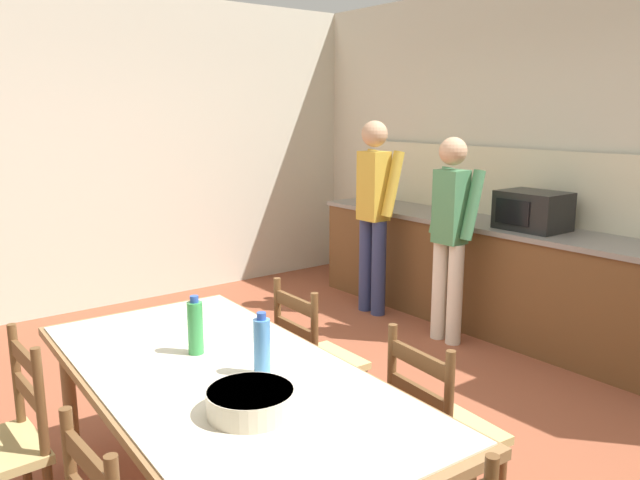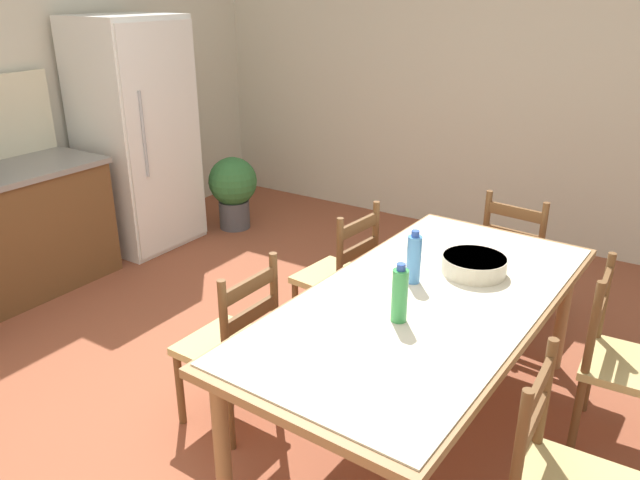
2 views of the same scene
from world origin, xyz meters
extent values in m
plane|color=brown|center=(0.00, 0.00, 0.00)|extent=(8.32, 8.32, 0.00)
cube|color=beige|center=(0.00, 2.66, 1.45)|extent=(6.52, 0.12, 2.90)
cube|color=beige|center=(-3.26, 0.00, 1.45)|extent=(0.12, 5.20, 2.90)
cube|color=brown|center=(-0.77, 2.23, 0.44)|extent=(3.30, 0.62, 0.87)
cube|color=gray|center=(-0.77, 2.23, 0.89)|extent=(3.34, 0.66, 0.04)
cube|color=#B7BCC1|center=(-1.52, 2.23, 0.90)|extent=(0.52, 0.38, 0.02)
cube|color=beige|center=(-0.77, 2.54, 1.21)|extent=(3.30, 0.03, 0.60)
cube|color=black|center=(-0.23, 2.21, 1.06)|extent=(0.50, 0.38, 0.30)
cube|color=black|center=(-0.28, 2.01, 1.06)|extent=(0.30, 0.01, 0.19)
cylinder|color=olive|center=(-0.60, -1.25, 0.35)|extent=(0.07, 0.07, 0.70)
cylinder|color=olive|center=(-0.57, -0.43, 0.35)|extent=(0.07, 0.07, 0.70)
cube|color=olive|center=(0.38, -0.88, 0.72)|extent=(2.18, 1.11, 0.04)
cube|color=beige|center=(0.38, -0.88, 0.75)|extent=(2.09, 1.06, 0.01)
cylinder|color=green|center=(0.12, -0.87, 0.87)|extent=(0.07, 0.07, 0.24)
cylinder|color=#2D51B2|center=(0.12, -0.87, 1.01)|extent=(0.04, 0.04, 0.03)
cylinder|color=#4C8ED6|center=(0.50, -0.75, 0.87)|extent=(0.07, 0.07, 0.24)
cylinder|color=#2D51B2|center=(0.50, -0.75, 1.01)|extent=(0.04, 0.04, 0.03)
cylinder|color=beige|center=(0.75, -0.97, 0.80)|extent=(0.32, 0.32, 0.09)
cylinder|color=beige|center=(0.75, -0.97, 0.83)|extent=(0.31, 0.31, 0.02)
cylinder|color=brown|center=(-0.32, -1.53, 0.21)|extent=(0.04, 0.04, 0.41)
cylinder|color=brown|center=(-0.32, -1.53, 0.68)|extent=(0.04, 0.04, 0.46)
cylinder|color=brown|center=(0.04, -1.52, 0.68)|extent=(0.04, 0.04, 0.46)
cube|color=brown|center=(-0.14, -1.53, 0.81)|extent=(0.36, 0.04, 0.07)
cube|color=brown|center=(-0.14, -1.53, 0.66)|extent=(0.36, 0.04, 0.07)
cylinder|color=brown|center=(0.74, 0.13, 0.21)|extent=(0.04, 0.04, 0.41)
cylinder|color=brown|center=(0.70, -0.21, 0.21)|extent=(0.04, 0.04, 0.41)
cube|color=tan|center=(0.90, -0.06, 0.43)|extent=(0.46, 0.44, 0.04)
cylinder|color=brown|center=(1.06, -0.24, 0.68)|extent=(0.04, 0.04, 0.46)
cylinder|color=brown|center=(0.70, -0.21, 0.68)|extent=(0.04, 0.04, 0.46)
cube|color=brown|center=(0.88, -0.23, 0.81)|extent=(0.36, 0.06, 0.07)
cube|color=brown|center=(0.88, -0.23, 0.66)|extent=(0.36, 0.06, 0.07)
cylinder|color=brown|center=(0.12, 0.15, 0.21)|extent=(0.04, 0.04, 0.41)
cylinder|color=brown|center=(-0.24, 0.16, 0.21)|extent=(0.04, 0.04, 0.41)
cylinder|color=brown|center=(0.11, -0.19, 0.21)|extent=(0.04, 0.04, 0.41)
cylinder|color=brown|center=(-0.25, -0.18, 0.21)|extent=(0.04, 0.04, 0.41)
cube|color=tan|center=(-0.06, -0.02, 0.43)|extent=(0.43, 0.41, 0.04)
cylinder|color=brown|center=(0.11, -0.19, 0.68)|extent=(0.04, 0.04, 0.46)
cylinder|color=brown|center=(-0.25, -0.18, 0.68)|extent=(0.04, 0.04, 0.46)
cube|color=brown|center=(-0.07, -0.19, 0.81)|extent=(0.36, 0.03, 0.07)
cube|color=brown|center=(-0.07, -0.19, 0.66)|extent=(0.36, 0.03, 0.07)
cylinder|color=brown|center=(0.64, -1.57, 0.68)|extent=(0.04, 0.04, 0.46)
cube|color=brown|center=(0.82, -1.57, 0.81)|extent=(0.36, 0.04, 0.07)
cylinder|color=navy|center=(-1.60, 1.70, 0.43)|extent=(0.13, 0.13, 0.86)
cylinder|color=navy|center=(-1.43, 1.70, 0.43)|extent=(0.13, 0.13, 0.86)
cube|color=gold|center=(-1.52, 1.70, 1.17)|extent=(0.24, 0.20, 0.61)
sphere|color=tan|center=(-1.52, 1.70, 1.63)|extent=(0.23, 0.23, 0.23)
cylinder|color=gold|center=(-1.69, 1.77, 1.20)|extent=(0.10, 0.23, 0.58)
cylinder|color=gold|center=(-1.35, 1.77, 1.20)|extent=(0.10, 0.23, 0.58)
cylinder|color=silver|center=(-0.69, 1.68, 0.40)|extent=(0.12, 0.12, 0.81)
cylinder|color=silver|center=(-0.53, 1.68, 0.40)|extent=(0.12, 0.12, 0.81)
cube|color=#478456|center=(-0.61, 1.68, 1.09)|extent=(0.23, 0.19, 0.57)
sphere|color=tan|center=(-0.61, 1.68, 1.52)|extent=(0.22, 0.22, 0.22)
cylinder|color=#478456|center=(-0.77, 1.75, 1.12)|extent=(0.09, 0.22, 0.55)
cylinder|color=#478456|center=(-0.45, 1.75, 1.12)|extent=(0.09, 0.22, 0.55)
camera|label=1|loc=(2.56, -2.04, 1.83)|focal=35.00mm
camera|label=2|loc=(-2.06, -1.87, 2.10)|focal=35.00mm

